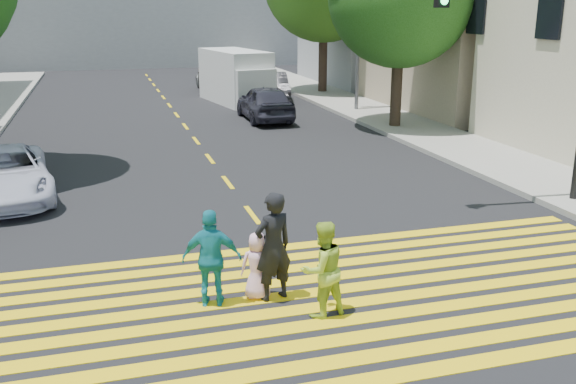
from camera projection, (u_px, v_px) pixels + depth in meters
name	position (u px, v px, depth m)	size (l,w,h in m)	color
ground	(344.00, 336.00, 9.54)	(120.00, 120.00, 0.00)	black
sidewalk_right	(408.00, 127.00, 25.63)	(3.00, 60.00, 0.15)	gray
crosswalk	(317.00, 300.00, 10.71)	(13.40, 5.30, 0.01)	yellow
lane_line	(173.00, 110.00, 30.28)	(0.12, 34.40, 0.01)	yellow
building_right_tan	(502.00, 0.00, 29.68)	(10.00, 10.00, 10.00)	tan
building_right_grey	(398.00, 1.00, 39.82)	(10.00, 10.00, 10.00)	gray
pedestrian_man	(273.00, 247.00, 10.50)	(0.68, 0.45, 1.86)	black
pedestrian_woman	(323.00, 269.00, 9.98)	(0.76, 0.59, 1.56)	#ABCD38
pedestrian_child	(257.00, 266.00, 10.64)	(0.56, 0.37, 1.16)	#F3B6D3
pedestrian_extra	(212.00, 258.00, 10.31)	(0.96, 0.40, 1.64)	teal
white_sedan	(4.00, 174.00, 16.13)	(2.15, 4.66, 1.29)	silver
dark_car_near	(265.00, 103.00, 27.33)	(1.79, 4.44, 1.51)	#20202B
silver_car	(216.00, 78.00, 36.98)	(2.02, 4.96, 1.44)	gray
dark_car_parked	(272.00, 87.00, 33.19)	(1.49, 4.26, 1.40)	#232226
white_van	(237.00, 78.00, 32.13)	(2.93, 5.78, 2.60)	silver
traffic_signal	(550.00, 44.00, 14.61)	(4.09, 0.60, 6.01)	black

